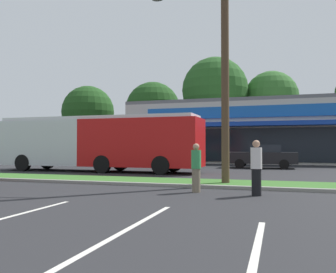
% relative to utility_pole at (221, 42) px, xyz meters
% --- Properties ---
extents(grass_median, '(56.00, 2.20, 0.12)m').
position_rel_utility_pole_xyz_m(grass_median, '(-3.56, 0.27, -5.49)').
color(grass_median, '#386B28').
rests_on(grass_median, ground_plane).
extents(curb_lip, '(56.00, 0.24, 0.12)m').
position_rel_utility_pole_xyz_m(curb_lip, '(-3.56, -0.95, -5.49)').
color(curb_lip, gray).
rests_on(curb_lip, ground_plane).
extents(parking_stripe_1, '(0.12, 4.80, 0.01)m').
position_rel_utility_pole_xyz_m(parking_stripe_1, '(-3.44, -7.52, -5.54)').
color(parking_stripe_1, silver).
rests_on(parking_stripe_1, ground_plane).
extents(parking_stripe_2, '(0.12, 4.80, 0.01)m').
position_rel_utility_pole_xyz_m(parking_stripe_2, '(-0.56, -7.51, -5.54)').
color(parking_stripe_2, silver).
rests_on(parking_stripe_2, ground_plane).
extents(parking_stripe_3, '(0.12, 4.80, 0.01)m').
position_rel_utility_pole_xyz_m(parking_stripe_3, '(1.75, -8.63, -5.54)').
color(parking_stripe_3, silver).
rests_on(parking_stripe_3, ground_plane).
extents(storefront_building, '(22.77, 14.65, 5.62)m').
position_rel_utility_pole_xyz_m(storefront_building, '(-0.04, 22.92, -2.73)').
color(storefront_building, '#BCB7AD').
rests_on(storefront_building, ground_plane).
extents(tree_far_left, '(7.21, 7.21, 9.89)m').
position_rel_utility_pole_xyz_m(tree_far_left, '(-23.22, 29.93, 0.73)').
color(tree_far_left, '#473323').
rests_on(tree_far_left, ground_plane).
extents(tree_left, '(7.52, 7.52, 10.36)m').
position_rel_utility_pole_xyz_m(tree_left, '(-14.43, 32.20, 1.04)').
color(tree_left, '#473323').
rests_on(tree_left, ground_plane).
extents(tree_mid_left, '(8.09, 8.09, 12.46)m').
position_rel_utility_pole_xyz_m(tree_mid_left, '(-5.33, 29.55, 2.86)').
color(tree_mid_left, '#473323').
rests_on(tree_mid_left, ground_plane).
extents(tree_mid, '(6.62, 6.62, 10.77)m').
position_rel_utility_pole_xyz_m(tree_mid, '(1.30, 31.72, 1.90)').
color(tree_mid, '#473323').
rests_on(tree_mid, ground_plane).
extents(utility_pole, '(3.15, 2.37, 10.40)m').
position_rel_utility_pole_xyz_m(utility_pole, '(0.00, 0.00, 0.00)').
color(utility_pole, '#4C3826').
rests_on(utility_pole, ground_plane).
extents(city_bus, '(12.66, 2.73, 3.25)m').
position_rel_utility_pole_xyz_m(city_bus, '(-8.26, 5.38, -3.78)').
color(city_bus, '#B71414').
rests_on(city_bus, ground_plane).
extents(car_0, '(4.39, 1.86, 1.52)m').
position_rel_utility_pole_xyz_m(car_0, '(-5.77, 11.13, -4.76)').
color(car_0, '#0C3F1E').
rests_on(car_0, ground_plane).
extents(car_3, '(4.30, 1.93, 1.55)m').
position_rel_utility_pole_xyz_m(car_3, '(-10.75, 11.51, -4.76)').
color(car_3, maroon).
rests_on(car_3, ground_plane).
extents(car_4, '(4.61, 1.90, 1.61)m').
position_rel_utility_pole_xyz_m(car_4, '(1.04, 11.52, -4.73)').
color(car_4, black).
rests_on(car_4, ground_plane).
extents(pedestrian_by_pole, '(0.34, 0.34, 1.70)m').
position_rel_utility_pole_xyz_m(pedestrian_by_pole, '(1.42, -2.40, -4.70)').
color(pedestrian_by_pole, black).
rests_on(pedestrian_by_pole, ground_plane).
extents(pedestrian_mid, '(0.32, 0.32, 1.60)m').
position_rel_utility_pole_xyz_m(pedestrian_mid, '(-0.52, -2.15, -4.74)').
color(pedestrian_mid, '#726651').
rests_on(pedestrian_mid, ground_plane).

